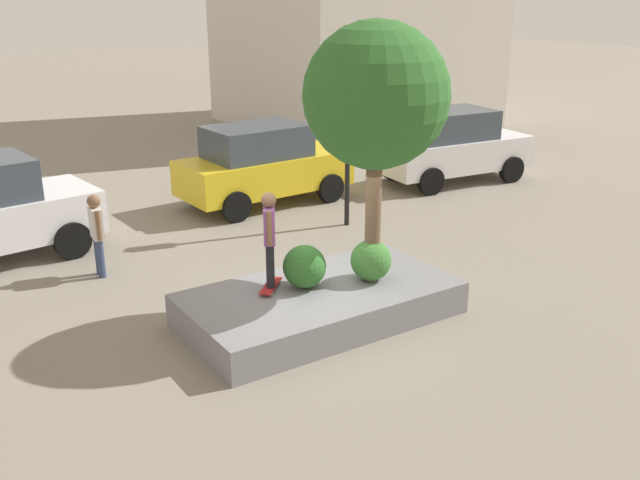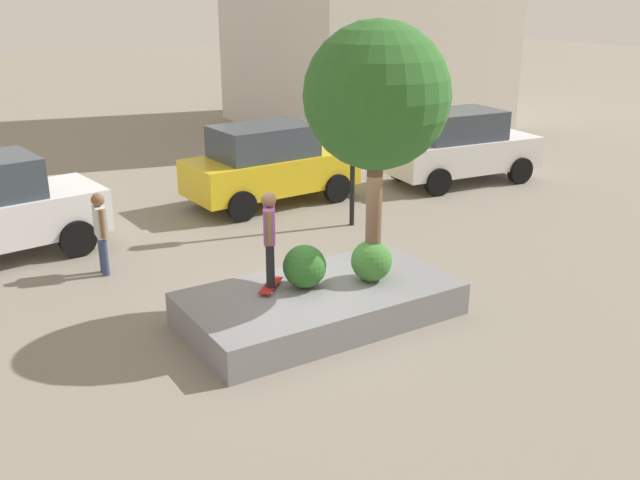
% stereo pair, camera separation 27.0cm
% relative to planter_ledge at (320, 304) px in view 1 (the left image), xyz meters
% --- Properties ---
extents(ground_plane, '(120.00, 120.00, 0.00)m').
position_rel_planter_ledge_xyz_m(ground_plane, '(-0.01, 0.32, -0.29)').
color(ground_plane, gray).
extents(planter_ledge, '(4.74, 2.50, 0.58)m').
position_rel_planter_ledge_xyz_m(planter_ledge, '(0.00, 0.00, 0.00)').
color(planter_ledge, gray).
rests_on(planter_ledge, ground).
extents(plaza_tree, '(2.46, 2.46, 4.51)m').
position_rel_planter_ledge_xyz_m(plaza_tree, '(1.02, -0.15, 3.55)').
color(plaza_tree, brown).
rests_on(plaza_tree, planter_ledge).
extents(boxwood_shrub, '(0.76, 0.76, 0.76)m').
position_rel_planter_ledge_xyz_m(boxwood_shrub, '(-0.18, 0.21, 0.67)').
color(boxwood_shrub, '#2D6628').
rests_on(boxwood_shrub, planter_ledge).
extents(hedge_clump, '(0.74, 0.74, 0.74)m').
position_rel_planter_ledge_xyz_m(hedge_clump, '(0.99, -0.16, 0.66)').
color(hedge_clump, '#3D7A33').
rests_on(hedge_clump, planter_ledge).
extents(skateboard, '(0.72, 0.71, 0.07)m').
position_rel_planter_ledge_xyz_m(skateboard, '(-0.73, 0.45, 0.35)').
color(skateboard, '#A51E1E').
rests_on(skateboard, planter_ledge).
extents(skateboarder, '(0.39, 0.51, 1.68)m').
position_rel_planter_ledge_xyz_m(skateboarder, '(-0.73, 0.45, 1.33)').
color(skateboarder, black).
rests_on(skateboarder, skateboard).
extents(taxi_cab, '(4.71, 2.36, 2.15)m').
position_rel_planter_ledge_xyz_m(taxi_cab, '(2.68, 6.84, 0.80)').
color(taxi_cab, gold).
rests_on(taxi_cab, ground).
extents(sedan_parked, '(4.82, 2.55, 2.16)m').
position_rel_planter_ledge_xyz_m(sedan_parked, '(8.55, 5.80, 0.81)').
color(sedan_parked, white).
rests_on(sedan_parked, ground).
extents(traffic_light_corner, '(0.37, 0.37, 4.74)m').
position_rel_planter_ledge_xyz_m(traffic_light_corner, '(3.48, 4.08, 2.93)').
color(traffic_light_corner, black).
rests_on(traffic_light_corner, ground).
extents(pedestrian_crossing, '(0.26, 0.58, 1.71)m').
position_rel_planter_ledge_xyz_m(pedestrian_crossing, '(-2.62, 4.14, 0.70)').
color(pedestrian_crossing, navy).
rests_on(pedestrian_crossing, ground).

